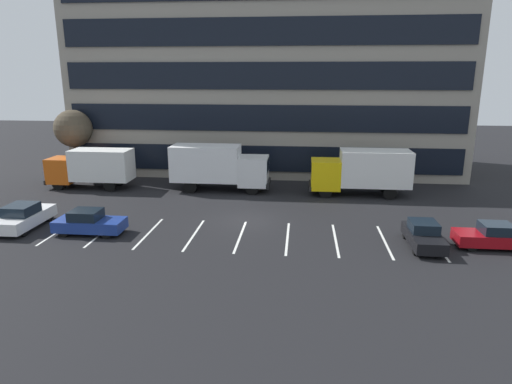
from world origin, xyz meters
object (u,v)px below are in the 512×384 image
(box_truck_orange, at_px, (92,166))
(sedan_black, at_px, (423,235))
(box_truck_yellow, at_px, (362,170))
(sedan_maroon, at_px, (493,236))
(bare_tree, at_px, (73,129))
(box_truck_white, at_px, (218,165))
(sedan_navy, at_px, (89,223))
(sedan_white, at_px, (24,217))

(box_truck_orange, xyz_separation_m, sedan_black, (24.28, -10.83, -1.19))
(box_truck_yellow, height_order, sedan_maroon, box_truck_yellow)
(box_truck_orange, relative_size, bare_tree, 1.13)
(box_truck_white, relative_size, sedan_navy, 1.96)
(box_truck_orange, distance_m, sedan_navy, 11.81)
(sedan_black, xyz_separation_m, sedan_maroon, (3.75, 0.18, -0.00))
(sedan_white, bearing_deg, box_truck_orange, 91.75)
(sedan_navy, height_order, sedan_maroon, sedan_navy)
(sedan_maroon, distance_m, sedan_white, 27.72)
(sedan_navy, distance_m, sedan_black, 19.48)
(box_truck_white, distance_m, box_truck_orange, 10.66)
(bare_tree, bearing_deg, sedan_navy, -60.78)
(bare_tree, bearing_deg, sedan_maroon, -24.26)
(box_truck_orange, bearing_deg, bare_tree, 132.42)
(sedan_white, height_order, bare_tree, bare_tree)
(box_truck_yellow, bearing_deg, sedan_maroon, -61.10)
(box_truck_white, relative_size, box_truck_orange, 1.13)
(box_truck_white, height_order, box_truck_yellow, box_truck_white)
(box_truck_yellow, xyz_separation_m, sedan_black, (2.10, -10.78, -1.37))
(sedan_white, bearing_deg, box_truck_white, 45.54)
(box_truck_white, height_order, box_truck_orange, box_truck_white)
(sedan_navy, distance_m, bare_tree, 16.62)
(box_truck_yellow, xyz_separation_m, bare_tree, (-25.27, 3.42, 2.54))
(box_truck_orange, xyz_separation_m, sedan_white, (0.31, -10.22, -1.11))
(box_truck_white, xyz_separation_m, sedan_navy, (-5.85, -11.05, -1.40))
(box_truck_yellow, bearing_deg, sedan_black, -78.97)
(box_truck_yellow, height_order, sedan_white, box_truck_yellow)
(sedan_black, height_order, sedan_white, sedan_white)
(sedan_navy, bearing_deg, bare_tree, 119.22)
(bare_tree, bearing_deg, sedan_white, -75.97)
(box_truck_yellow, relative_size, sedan_maroon, 2.00)
(sedan_navy, xyz_separation_m, bare_tree, (-7.89, 14.11, 3.87))
(box_truck_yellow, relative_size, sedan_white, 1.77)
(sedan_black, xyz_separation_m, sedan_white, (-23.97, 0.61, 0.08))
(box_truck_white, xyz_separation_m, sedan_black, (13.63, -11.15, -1.43))
(box_truck_white, bearing_deg, sedan_maroon, -32.25)
(sedan_navy, relative_size, sedan_white, 0.93)
(sedan_navy, distance_m, sedan_white, 4.52)
(box_truck_yellow, height_order, sedan_black, box_truck_yellow)
(box_truck_yellow, height_order, bare_tree, bare_tree)
(box_truck_orange, bearing_deg, sedan_white, -88.25)
(box_truck_white, bearing_deg, box_truck_orange, -178.27)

